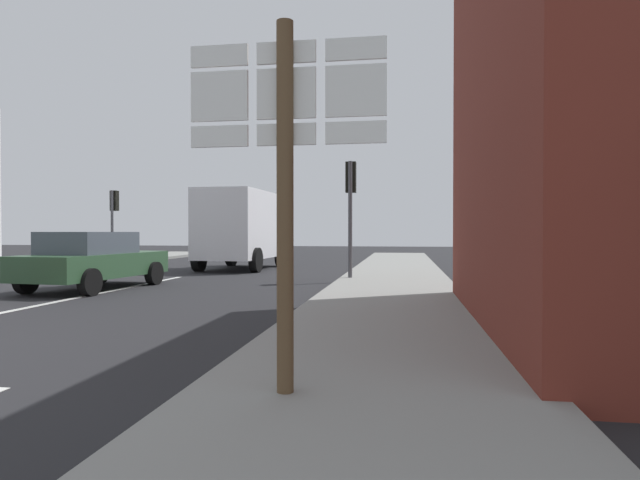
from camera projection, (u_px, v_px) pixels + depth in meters
The scene contains 8 objects.
ground_plane at pixel (151, 283), 15.32m from camera, with size 80.00×80.00×0.00m, color #232326.
sidewalk_right at pixel (392, 293), 12.28m from camera, with size 3.14×44.00×0.14m, color gray.
lane_centre_stripe at pixel (63, 301), 11.37m from camera, with size 0.16×12.00×0.01m, color silver.
sedan_far at pixel (93, 260), 13.65m from camera, with size 2.26×4.34×1.47m.
delivery_truck at pixel (241, 227), 20.97m from camera, with size 2.63×5.07×3.05m.
route_sign_post at pixel (286, 167), 4.42m from camera, with size 1.66×0.14×3.20m.
traffic_light_near_right at pixel (351, 193), 15.67m from camera, with size 0.30×0.49×3.53m.
traffic_light_far_left at pixel (114, 210), 23.87m from camera, with size 0.30×0.49×3.32m.
Camera 1 is at (7.17, -4.37, 1.47)m, focal length 29.99 mm.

